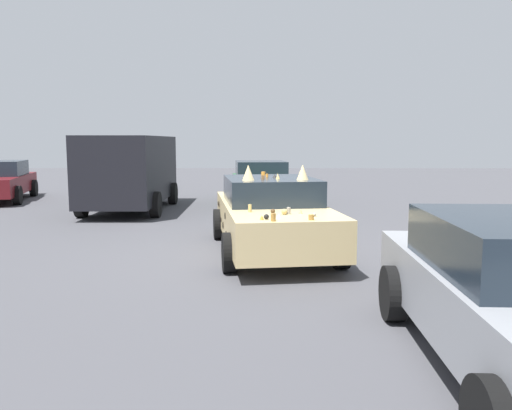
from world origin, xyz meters
TOP-DOWN VIEW (x-y plane):
  - ground_plane at (0.00, 0.00)m, footprint 60.00×60.00m
  - art_car_decorated at (0.03, 0.01)m, footprint 4.80×2.52m
  - parked_van_behind_right at (5.88, 4.13)m, footprint 5.04×2.32m
  - parked_sedan_row_back_center at (7.64, 0.15)m, footprint 4.41×2.34m

SIDE VIEW (x-z plane):
  - ground_plane at x=0.00m, z-range 0.00..0.00m
  - parked_sedan_row_back_center at x=7.64m, z-range -0.01..1.40m
  - art_car_decorated at x=0.03m, z-range -0.12..1.56m
  - parked_van_behind_right at x=5.88m, z-range 0.13..2.38m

